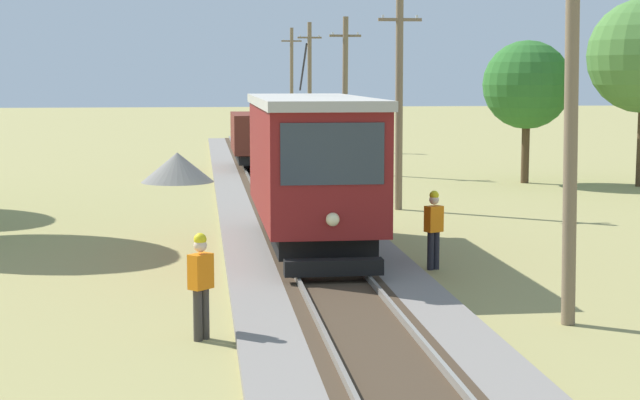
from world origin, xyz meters
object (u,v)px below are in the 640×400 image
at_px(freight_car, 259,137).
at_px(utility_pole_horizon, 292,82).
at_px(second_worker, 434,226).
at_px(tree_right_near, 527,85).
at_px(utility_pole_near_tram, 571,118).
at_px(utility_pole_far, 345,94).
at_px(utility_pole_mid, 399,100).
at_px(track_worker, 201,281).
at_px(red_tram, 311,165).
at_px(utility_pole_distant, 310,85).
at_px(gravel_pile, 177,167).

relative_size(freight_car, utility_pole_horizon, 0.69).
distance_m(second_worker, tree_right_near, 19.04).
bearing_deg(utility_pole_near_tram, utility_pole_far, 90.00).
xyz_separation_m(utility_pole_mid, utility_pole_far, (0.00, 11.91, -0.02)).
xyz_separation_m(utility_pole_horizon, second_worker, (-1.20, -47.32, -2.90)).
relative_size(freight_car, utility_pole_far, 0.76).
height_order(utility_pole_far, track_worker, utility_pole_far).
distance_m(red_tram, freight_car, 20.70).
xyz_separation_m(utility_pole_mid, second_worker, (-1.20, -9.92, -2.57)).
relative_size(utility_pole_distant, gravel_pile, 2.48).
relative_size(utility_pole_distant, track_worker, 4.13).
height_order(track_worker, tree_right_near, tree_right_near).
relative_size(gravel_pile, track_worker, 1.67).
xyz_separation_m(red_tram, track_worker, (-2.65, -7.54, -1.21)).
bearing_deg(red_tram, tree_right_near, 55.10).
height_order(freight_car, utility_pole_far, utility_pole_far).
relative_size(utility_pole_far, tree_right_near, 1.20).
xyz_separation_m(utility_pole_horizon, track_worker, (-6.38, -52.66, -2.90)).
height_order(red_tram, utility_pole_near_tram, utility_pole_near_tram).
xyz_separation_m(utility_pole_near_tram, track_worker, (-6.38, -0.42, -2.61)).
bearing_deg(track_worker, utility_pole_distant, 127.15).
xyz_separation_m(red_tram, freight_car, (-0.00, 20.69, -0.64)).
relative_size(utility_pole_near_tram, utility_pole_distant, 0.95).
bearing_deg(track_worker, utility_pole_horizon, 129.02).
height_order(utility_pole_near_tram, second_worker, utility_pole_near_tram).
relative_size(utility_pole_distant, utility_pole_horizon, 0.97).
height_order(utility_pole_mid, tree_right_near, utility_pole_mid).
distance_m(red_tram, track_worker, 8.09).
bearing_deg(utility_pole_far, red_tram, -100.74).
height_order(utility_pole_distant, tree_right_near, utility_pole_distant).
height_order(utility_pole_near_tram, track_worker, utility_pole_near_tram).
bearing_deg(utility_pole_far, gravel_pile, -159.64).
bearing_deg(gravel_pile, second_worker, -72.34).
bearing_deg(gravel_pile, track_worker, -87.85).
bearing_deg(freight_car, track_worker, -95.36).
height_order(utility_pole_horizon, second_worker, utility_pole_horizon).
bearing_deg(tree_right_near, track_worker, -120.17).
bearing_deg(track_worker, red_tram, 116.54).
height_order(utility_pole_near_tram, utility_pole_horizon, utility_pole_horizon).
relative_size(red_tram, gravel_pile, 2.87).
bearing_deg(utility_pole_far, utility_pole_horizon, 90.00).
xyz_separation_m(utility_pole_mid, gravel_pile, (-7.29, 9.20, -2.95)).
bearing_deg(second_worker, tree_right_near, -50.16).
bearing_deg(tree_right_near, freight_car, 150.81).
height_order(utility_pole_mid, utility_pole_horizon, utility_pole_horizon).
bearing_deg(utility_pole_far, freight_car, 164.13).
height_order(red_tram, utility_pole_mid, utility_pole_mid).
height_order(red_tram, utility_pole_far, utility_pole_far).
bearing_deg(utility_pole_far, track_worker, -103.21).
bearing_deg(gravel_pile, utility_pole_far, 20.36).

